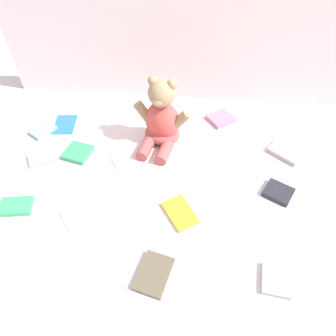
{
  "coord_description": "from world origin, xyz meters",
  "views": [
    {
      "loc": [
        0.05,
        -0.81,
        0.88
      ],
      "look_at": [
        -0.02,
        -0.1,
        0.1
      ],
      "focal_mm": 33.83,
      "sensor_mm": 36.0,
      "label": 1
    }
  ],
  "objects_px": {
    "book_case_11": "(78,214)",
    "book_case_10": "(276,280)",
    "book_case_7": "(180,213)",
    "teddy_bear": "(162,120)",
    "book_case_9": "(45,157)",
    "book_case_0": "(154,274)",
    "book_case_8": "(43,130)",
    "book_case_1": "(65,124)",
    "book_case_2": "(120,158)",
    "book_case_3": "(16,206)",
    "book_case_12": "(221,118)",
    "book_case_5": "(278,192)",
    "book_case_4": "(78,153)",
    "book_case_6": "(286,152)"
  },
  "relations": [
    {
      "from": "book_case_3",
      "to": "book_case_4",
      "type": "distance_m",
      "value": 0.3
    },
    {
      "from": "teddy_bear",
      "to": "book_case_5",
      "type": "distance_m",
      "value": 0.51
    },
    {
      "from": "book_case_0",
      "to": "book_case_9",
      "type": "relative_size",
      "value": 1.0
    },
    {
      "from": "book_case_8",
      "to": "book_case_11",
      "type": "distance_m",
      "value": 0.48
    },
    {
      "from": "book_case_3",
      "to": "book_case_8",
      "type": "height_order",
      "value": "same"
    },
    {
      "from": "book_case_7",
      "to": "book_case_9",
      "type": "height_order",
      "value": "same"
    },
    {
      "from": "book_case_0",
      "to": "book_case_1",
      "type": "xyz_separation_m",
      "value": [
        -0.47,
        0.63,
        -0.0
      ]
    },
    {
      "from": "book_case_1",
      "to": "book_case_5",
      "type": "xyz_separation_m",
      "value": [
        0.86,
        -0.3,
        0.01
      ]
    },
    {
      "from": "teddy_bear",
      "to": "book_case_4",
      "type": "height_order",
      "value": "teddy_bear"
    },
    {
      "from": "teddy_bear",
      "to": "book_case_0",
      "type": "relative_size",
      "value": 2.27
    },
    {
      "from": "book_case_11",
      "to": "book_case_12",
      "type": "bearing_deg",
      "value": -79.38
    },
    {
      "from": "book_case_0",
      "to": "book_case_11",
      "type": "xyz_separation_m",
      "value": [
        -0.28,
        0.18,
        -0.0
      ]
    },
    {
      "from": "book_case_6",
      "to": "book_case_7",
      "type": "distance_m",
      "value": 0.51
    },
    {
      "from": "book_case_7",
      "to": "book_case_4",
      "type": "bearing_deg",
      "value": -63.85
    },
    {
      "from": "book_case_11",
      "to": "book_case_5",
      "type": "bearing_deg",
      "value": -115.3
    },
    {
      "from": "book_case_0",
      "to": "book_case_7",
      "type": "xyz_separation_m",
      "value": [
        0.06,
        0.22,
        -0.0
      ]
    },
    {
      "from": "book_case_11",
      "to": "book_case_10",
      "type": "bearing_deg",
      "value": -143.25
    },
    {
      "from": "book_case_1",
      "to": "book_case_2",
      "type": "relative_size",
      "value": 1.39
    },
    {
      "from": "teddy_bear",
      "to": "book_case_9",
      "type": "bearing_deg",
      "value": -149.52
    },
    {
      "from": "book_case_10",
      "to": "book_case_9",
      "type": "bearing_deg",
      "value": -19.97
    },
    {
      "from": "book_case_4",
      "to": "book_case_8",
      "type": "height_order",
      "value": "book_case_4"
    },
    {
      "from": "book_case_4",
      "to": "book_case_8",
      "type": "bearing_deg",
      "value": -18.9
    },
    {
      "from": "book_case_0",
      "to": "book_case_1",
      "type": "distance_m",
      "value": 0.79
    },
    {
      "from": "book_case_0",
      "to": "book_case_4",
      "type": "distance_m",
      "value": 0.58
    },
    {
      "from": "book_case_1",
      "to": "book_case_3",
      "type": "height_order",
      "value": "book_case_3"
    },
    {
      "from": "book_case_3",
      "to": "book_case_7",
      "type": "relative_size",
      "value": 0.84
    },
    {
      "from": "book_case_3",
      "to": "book_case_8",
      "type": "distance_m",
      "value": 0.39
    },
    {
      "from": "book_case_2",
      "to": "book_case_6",
      "type": "distance_m",
      "value": 0.65
    },
    {
      "from": "book_case_6",
      "to": "book_case_10",
      "type": "xyz_separation_m",
      "value": [
        -0.11,
        -0.53,
        -0.0
      ]
    },
    {
      "from": "book_case_2",
      "to": "book_case_3",
      "type": "distance_m",
      "value": 0.4
    },
    {
      "from": "book_case_5",
      "to": "book_case_6",
      "type": "relative_size",
      "value": 0.75
    },
    {
      "from": "book_case_2",
      "to": "book_case_10",
      "type": "bearing_deg",
      "value": -73.38
    },
    {
      "from": "book_case_12",
      "to": "book_case_10",
      "type": "bearing_deg",
      "value": 155.26
    },
    {
      "from": "book_case_6",
      "to": "book_case_9",
      "type": "xyz_separation_m",
      "value": [
        -0.94,
        -0.11,
        -0.0
      ]
    },
    {
      "from": "teddy_bear",
      "to": "book_case_4",
      "type": "distance_m",
      "value": 0.35
    },
    {
      "from": "book_case_1",
      "to": "book_case_10",
      "type": "bearing_deg",
      "value": 136.78
    },
    {
      "from": "book_case_11",
      "to": "book_case_6",
      "type": "bearing_deg",
      "value": -101.85
    },
    {
      "from": "book_case_0",
      "to": "book_case_4",
      "type": "bearing_deg",
      "value": -38.1
    },
    {
      "from": "book_case_0",
      "to": "book_case_3",
      "type": "height_order",
      "value": "same"
    },
    {
      "from": "book_case_4",
      "to": "book_case_7",
      "type": "distance_m",
      "value": 0.48
    },
    {
      "from": "book_case_7",
      "to": "book_case_8",
      "type": "height_order",
      "value": "book_case_8"
    },
    {
      "from": "book_case_1",
      "to": "book_case_9",
      "type": "height_order",
      "value": "book_case_9"
    },
    {
      "from": "teddy_bear",
      "to": "book_case_0",
      "type": "bearing_deg",
      "value": -73.98
    },
    {
      "from": "book_case_10",
      "to": "book_case_7",
      "type": "bearing_deg",
      "value": -28.91
    },
    {
      "from": "book_case_6",
      "to": "book_case_3",
      "type": "bearing_deg",
      "value": 149.23
    },
    {
      "from": "teddy_bear",
      "to": "book_case_1",
      "type": "distance_m",
      "value": 0.44
    },
    {
      "from": "teddy_bear",
      "to": "book_case_3",
      "type": "distance_m",
      "value": 0.6
    },
    {
      "from": "teddy_bear",
      "to": "book_case_2",
      "type": "relative_size",
      "value": 3.07
    },
    {
      "from": "book_case_11",
      "to": "book_case_12",
      "type": "xyz_separation_m",
      "value": [
        0.48,
        0.55,
        0.01
      ]
    },
    {
      "from": "book_case_0",
      "to": "book_case_1",
      "type": "relative_size",
      "value": 0.97
    }
  ]
}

